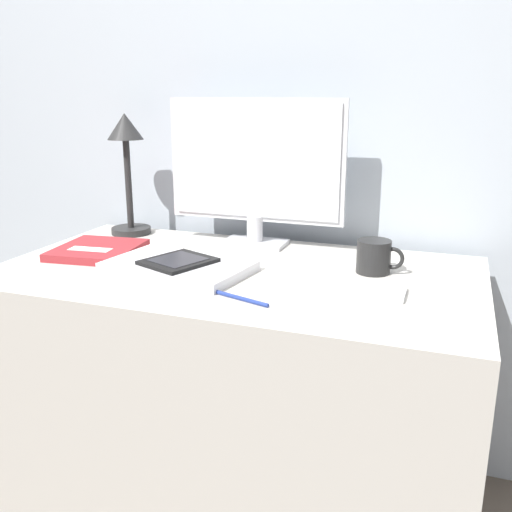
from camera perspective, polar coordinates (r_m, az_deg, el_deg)
wall_back at (r=1.75m, az=2.91°, el=18.13°), size 3.60×0.05×2.40m
desk at (r=1.58m, az=-1.88°, el=-13.70°), size 1.20×0.66×0.71m
monitor at (r=1.63m, az=-0.09°, el=8.80°), size 0.52×0.11×0.42m
keyboard at (r=1.30m, az=8.54°, el=-3.12°), size 0.28×0.10×0.01m
laptop at (r=1.43m, az=-7.74°, el=-1.07°), size 0.38×0.27×0.02m
ereader at (r=1.41m, az=-7.79°, el=-0.52°), size 0.19×0.20×0.01m
desk_lamp at (r=1.81m, az=-12.81°, el=9.78°), size 0.12×0.12×0.37m
notebook at (r=1.63m, az=-15.55°, el=0.57°), size 0.23×0.25×0.02m
coffee_mug at (r=1.43m, az=11.78°, el=-0.06°), size 0.12×0.08×0.08m
pen at (r=1.22m, az=-1.56°, el=-4.25°), size 0.14×0.05×0.01m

